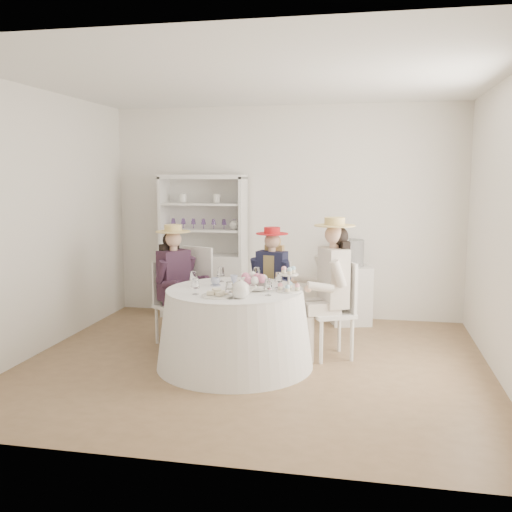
# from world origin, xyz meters

# --- Properties ---
(ground) EXTENTS (4.50, 4.50, 0.00)m
(ground) POSITION_xyz_m (0.00, 0.00, 0.00)
(ground) COLOR brown
(ground) RESTS_ON ground
(ceiling) EXTENTS (4.50, 4.50, 0.00)m
(ceiling) POSITION_xyz_m (0.00, 0.00, 2.70)
(ceiling) COLOR white
(ceiling) RESTS_ON wall_back
(wall_back) EXTENTS (4.50, 0.00, 4.50)m
(wall_back) POSITION_xyz_m (0.00, 2.00, 1.35)
(wall_back) COLOR white
(wall_back) RESTS_ON ground
(wall_front) EXTENTS (4.50, 0.00, 4.50)m
(wall_front) POSITION_xyz_m (0.00, -2.00, 1.35)
(wall_front) COLOR white
(wall_front) RESTS_ON ground
(wall_left) EXTENTS (0.00, 4.50, 4.50)m
(wall_left) POSITION_xyz_m (-2.25, 0.00, 1.35)
(wall_left) COLOR white
(wall_left) RESTS_ON ground
(wall_right) EXTENTS (0.00, 4.50, 4.50)m
(wall_right) POSITION_xyz_m (2.25, 0.00, 1.35)
(wall_right) COLOR white
(wall_right) RESTS_ON ground
(tea_table) EXTENTS (1.51, 1.51, 0.75)m
(tea_table) POSITION_xyz_m (-0.17, -0.08, 0.37)
(tea_table) COLOR white
(tea_table) RESTS_ON ground
(hutch) EXTENTS (1.24, 0.80, 1.83)m
(hutch) POSITION_xyz_m (-1.01, 1.76, 0.65)
(hutch) COLOR silver
(hutch) RESTS_ON ground
(side_table) EXTENTS (0.57, 0.57, 0.72)m
(side_table) POSITION_xyz_m (0.86, 1.75, 0.36)
(side_table) COLOR silver
(side_table) RESTS_ON ground
(hatbox) EXTENTS (0.33, 0.33, 0.32)m
(hatbox) POSITION_xyz_m (0.86, 1.75, 0.88)
(hatbox) COLOR black
(hatbox) RESTS_ON side_table
(guest_left) EXTENTS (0.56, 0.52, 1.31)m
(guest_left) POSITION_xyz_m (-0.97, 0.49, 0.74)
(guest_left) COLOR silver
(guest_left) RESTS_ON ground
(guest_mid) EXTENTS (0.47, 0.50, 1.26)m
(guest_mid) POSITION_xyz_m (0.02, 0.88, 0.71)
(guest_mid) COLOR silver
(guest_mid) RESTS_ON ground
(guest_right) EXTENTS (0.60, 0.54, 1.42)m
(guest_right) POSITION_xyz_m (0.72, 0.33, 0.80)
(guest_right) COLOR silver
(guest_right) RESTS_ON ground
(spare_chair) EXTENTS (0.56, 0.56, 1.04)m
(spare_chair) POSITION_xyz_m (-0.75, 0.84, 0.56)
(spare_chair) COLOR silver
(spare_chair) RESTS_ON ground
(teacup_a) EXTENTS (0.11, 0.11, 0.07)m
(teacup_a) POSITION_xyz_m (-0.39, 0.04, 0.79)
(teacup_a) COLOR white
(teacup_a) RESTS_ON tea_table
(teacup_b) EXTENTS (0.09, 0.09, 0.07)m
(teacup_b) POSITION_xyz_m (-0.25, 0.21, 0.79)
(teacup_b) COLOR white
(teacup_b) RESTS_ON tea_table
(teacup_c) EXTENTS (0.10, 0.10, 0.08)m
(teacup_c) POSITION_xyz_m (0.11, 0.05, 0.79)
(teacup_c) COLOR white
(teacup_c) RESTS_ON tea_table
(flower_bowl) EXTENTS (0.25, 0.25, 0.05)m
(flower_bowl) POSITION_xyz_m (0.06, -0.12, 0.78)
(flower_bowl) COLOR white
(flower_bowl) RESTS_ON tea_table
(flower_arrangement) EXTENTS (0.21, 0.21, 0.08)m
(flower_arrangement) POSITION_xyz_m (0.02, -0.08, 0.85)
(flower_arrangement) COLOR pink
(flower_arrangement) RESTS_ON tea_table
(table_teapot) EXTENTS (0.23, 0.17, 0.17)m
(table_teapot) POSITION_xyz_m (-0.03, -0.46, 0.83)
(table_teapot) COLOR white
(table_teapot) RESTS_ON tea_table
(sandwich_plate) EXTENTS (0.29, 0.29, 0.06)m
(sandwich_plate) POSITION_xyz_m (-0.25, -0.43, 0.77)
(sandwich_plate) COLOR white
(sandwich_plate) RESTS_ON tea_table
(cupcake_stand) EXTENTS (0.24, 0.24, 0.23)m
(cupcake_stand) POSITION_xyz_m (0.35, -0.08, 0.83)
(cupcake_stand) COLOR white
(cupcake_stand) RESTS_ON tea_table
(stemware_set) EXTENTS (0.90, 0.90, 0.15)m
(stemware_set) POSITION_xyz_m (-0.17, -0.08, 0.83)
(stemware_set) COLOR white
(stemware_set) RESTS_ON tea_table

